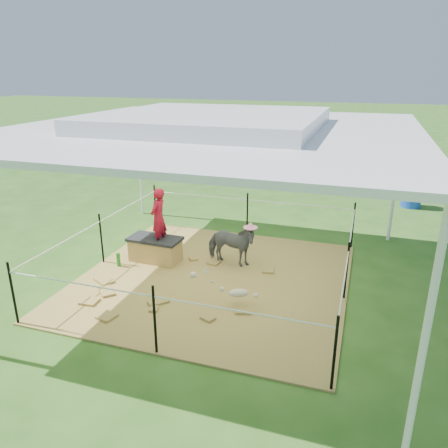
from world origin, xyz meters
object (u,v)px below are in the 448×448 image
(trash_barrel, at_px, (412,192))
(picnic_table_near, at_px, (349,173))
(green_bottle, at_px, (118,260))
(picnic_table_far, at_px, (442,169))
(straw_bale, at_px, (155,250))
(foal, at_px, (239,291))
(pony, at_px, (231,245))
(distant_person, at_px, (375,170))
(woman, at_px, (158,213))

(trash_barrel, bearing_deg, picnic_table_near, 128.20)
(green_bottle, xyz_separation_m, picnic_table_far, (6.70, 9.51, 0.18))
(trash_barrel, distance_m, picnic_table_near, 2.82)
(trash_barrel, relative_size, picnic_table_far, 0.49)
(straw_bale, relative_size, foal, 1.07)
(pony, height_order, foal, pony)
(green_bottle, relative_size, distant_person, 0.22)
(foal, height_order, picnic_table_near, picnic_table_near)
(picnic_table_far, bearing_deg, woman, -104.61)
(woman, xyz_separation_m, trash_barrel, (4.86, 5.41, -0.61))
(trash_barrel, bearing_deg, green_bottle, -133.23)
(woman, xyz_separation_m, pony, (1.34, 0.25, -0.57))
(picnic_table_near, bearing_deg, straw_bale, -129.27)
(pony, xyz_separation_m, trash_barrel, (3.51, 5.16, -0.04))
(straw_bale, height_order, distant_person, distant_person)
(picnic_table_near, bearing_deg, trash_barrel, -68.19)
(trash_barrel, bearing_deg, foal, -114.26)
(woman, bearing_deg, pony, 103.19)
(pony, relative_size, picnic_table_near, 0.61)
(green_bottle, height_order, distant_person, distant_person)
(green_bottle, distance_m, trash_barrel, 8.05)
(pony, xyz_separation_m, picnic_table_near, (1.77, 7.37, -0.11))
(woman, relative_size, picnic_table_far, 0.69)
(straw_bale, relative_size, pony, 0.97)
(pony, distance_m, foal, 1.51)
(green_bottle, bearing_deg, straw_bale, 39.29)
(foal, xyz_separation_m, distant_person, (1.98, 8.19, 0.33))
(straw_bale, xyz_separation_m, trash_barrel, (4.96, 5.41, 0.16))
(pony, bearing_deg, straw_bale, 102.16)
(pony, height_order, trash_barrel, pony)
(trash_barrel, distance_m, distant_person, 1.91)
(picnic_table_far, height_order, distant_person, distant_person)
(straw_bale, xyz_separation_m, foal, (2.01, -1.14, 0.04))
(woman, height_order, picnic_table_far, woman)
(picnic_table_near, bearing_deg, distant_person, -53.15)
(green_bottle, height_order, picnic_table_near, picnic_table_near)
(woman, distance_m, distant_person, 8.06)
(straw_bale, height_order, picnic_table_far, picnic_table_far)
(woman, relative_size, distant_person, 0.94)
(picnic_table_near, height_order, distant_person, distant_person)
(green_bottle, xyz_separation_m, trash_barrel, (5.51, 5.86, 0.24))
(pony, bearing_deg, picnic_table_near, -11.24)
(foal, distance_m, picnic_table_near, 8.85)
(green_bottle, xyz_separation_m, picnic_table_near, (3.77, 8.07, 0.17))
(woman, relative_size, trash_barrel, 1.41)
(picnic_table_near, height_order, picnic_table_far, picnic_table_far)
(foal, bearing_deg, distant_person, 54.50)
(picnic_table_near, bearing_deg, woman, -128.63)
(picnic_table_near, distance_m, picnic_table_far, 3.26)
(foal, relative_size, picnic_table_near, 0.55)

